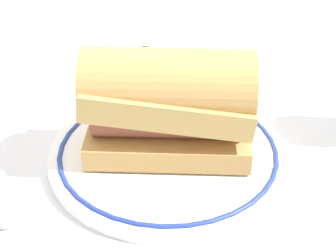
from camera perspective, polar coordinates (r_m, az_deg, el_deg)
name	(u,v)px	position (r m, az deg, el deg)	size (l,w,h in m)	color
ground_plane	(154,182)	(0.56, -1.59, -6.38)	(1.50, 1.50, 0.00)	silver
plate	(168,152)	(0.59, 0.00, -3.02)	(0.28, 0.28, 0.01)	white
sausage_sandwich	(168,102)	(0.55, 0.00, 2.78)	(0.21, 0.16, 0.12)	tan
salt_shaker	(10,236)	(0.46, -17.59, -11.86)	(0.03, 0.03, 0.08)	white
butter_knife	(177,59)	(0.80, 0.99, 7.72)	(0.12, 0.12, 0.01)	silver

